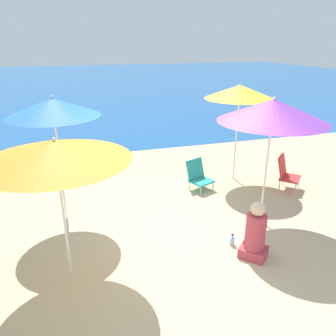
{
  "coord_description": "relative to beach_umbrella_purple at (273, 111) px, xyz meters",
  "views": [
    {
      "loc": [
        -1.72,
        -4.58,
        3.15
      ],
      "look_at": [
        -0.1,
        0.72,
        1.0
      ],
      "focal_mm": 35.0,
      "sensor_mm": 36.0,
      "label": 1
    }
  ],
  "objects": [
    {
      "name": "beach_umbrella_yellow",
      "position": [
        0.47,
        1.99,
        0.02
      ],
      "size": [
        1.58,
        1.58,
        2.29
      ],
      "color": "white",
      "rests_on": "ground"
    },
    {
      "name": "sea_water",
      "position": [
        -1.52,
        24.8,
        -2.07
      ],
      "size": [
        60.0,
        40.0,
        0.01
      ],
      "color": "#1E5699",
      "rests_on": "ground"
    },
    {
      "name": "beach_chair_teal",
      "position": [
        -0.58,
        1.7,
        -1.76
      ],
      "size": [
        0.62,
        0.65,
        0.67
      ],
      "rotation": [
        0.0,
        0.0,
        0.39
      ],
      "color": "silver",
      "rests_on": "ground"
    },
    {
      "name": "water_bottle",
      "position": [
        -0.88,
        -0.56,
        -2.0
      ],
      "size": [
        0.08,
        0.08,
        0.2
      ],
      "color": "#8CCCEA",
      "rests_on": "ground"
    },
    {
      "name": "beach_chair_red",
      "position": [
        1.29,
        1.11,
        -1.67
      ],
      "size": [
        0.7,
        0.69,
        0.78
      ],
      "rotation": [
        0.0,
        0.0,
        0.76
      ],
      "color": "silver",
      "rests_on": "ground"
    },
    {
      "name": "beach_umbrella_orange",
      "position": [
        -3.45,
        -0.52,
        -0.2
      ],
      "size": [
        1.93,
        1.93,
        2.05
      ],
      "color": "white",
      "rests_on": "ground"
    },
    {
      "name": "ground_plane",
      "position": [
        -1.52,
        -0.07,
        -2.08
      ],
      "size": [
        60.0,
        60.0,
        0.0
      ],
      "primitive_type": "plane",
      "color": "#C6B284"
    },
    {
      "name": "beach_umbrella_blue",
      "position": [
        -3.49,
        1.14,
        0.04
      ],
      "size": [
        1.57,
        1.57,
        2.32
      ],
      "color": "white",
      "rests_on": "ground"
    },
    {
      "name": "person_seated_near",
      "position": [
        -0.71,
        -0.94,
        -1.68
      ],
      "size": [
        0.52,
        0.52,
        0.94
      ],
      "rotation": [
        0.0,
        0.0,
        0.75
      ],
      "color": "#BF3F4C",
      "rests_on": "ground"
    },
    {
      "name": "beach_umbrella_purple",
      "position": [
        0.0,
        0.0,
        0.0
      ],
      "size": [
        1.84,
        1.84,
        2.31
      ],
      "color": "white",
      "rests_on": "ground"
    }
  ]
}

